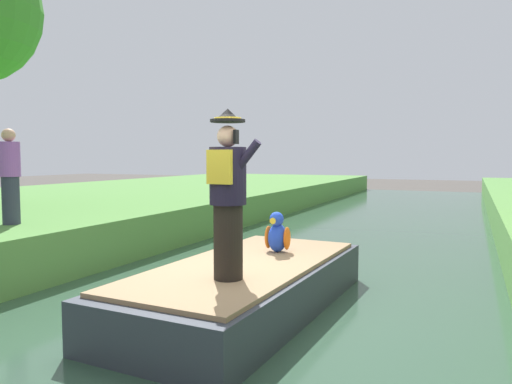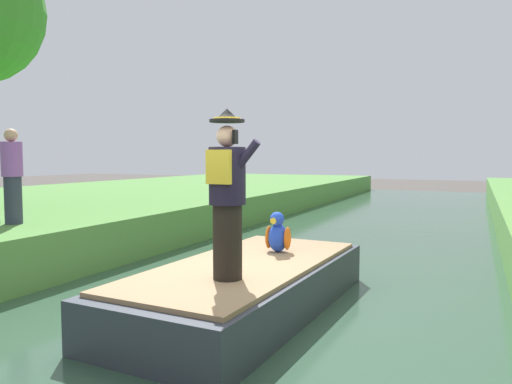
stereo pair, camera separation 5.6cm
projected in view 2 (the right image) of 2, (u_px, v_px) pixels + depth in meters
ground_plane at (225, 332)px, 5.64m from camera, size 80.00×80.00×0.00m
canal_water at (225, 328)px, 5.64m from camera, size 6.20×48.00×0.10m
boat at (246, 286)px, 6.13m from camera, size 1.97×4.27×0.61m
person_pirate at (227, 195)px, 5.22m from camera, size 0.61×0.42×1.85m
parrot_plush at (278, 235)px, 6.77m from camera, size 0.36×0.34×0.57m
person_bystander at (12, 176)px, 8.10m from camera, size 0.34×0.34×1.60m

